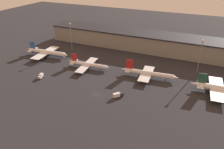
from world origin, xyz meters
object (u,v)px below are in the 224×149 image
(service_vehicle_0, at_px, (41,76))
(airplane_0, at_px, (47,52))
(service_vehicle_2, at_px, (118,95))
(airplane_1, at_px, (88,65))
(airplane_3, at_px, (218,88))
(airplane_2, at_px, (148,74))

(service_vehicle_0, bearing_deg, airplane_0, -165.52)
(service_vehicle_0, xyz_separation_m, service_vehicle_2, (66.77, -0.67, 0.08))
(service_vehicle_0, height_order, service_vehicle_2, service_vehicle_2)
(airplane_1, distance_m, service_vehicle_0, 40.33)
(service_vehicle_0, bearing_deg, service_vehicle_2, 70.97)
(airplane_3, relative_size, service_vehicle_2, 5.18)
(airplane_0, xyz_separation_m, airplane_3, (153.84, -5.33, 0.03))
(airplane_2, relative_size, service_vehicle_0, 7.37)
(airplane_2, distance_m, service_vehicle_2, 37.97)
(airplane_1, xyz_separation_m, airplane_2, (52.54, 4.21, 0.39))
(service_vehicle_0, bearing_deg, airplane_2, 96.16)
(airplane_1, distance_m, service_vehicle_2, 52.48)
(airplane_3, distance_m, service_vehicle_0, 133.21)
(airplane_1, xyz_separation_m, service_vehicle_2, (41.52, -32.09, -1.12))
(airplane_3, bearing_deg, airplane_1, 176.34)
(service_vehicle_0, bearing_deg, airplane_3, 85.87)
(service_vehicle_2, bearing_deg, airplane_3, -21.64)
(airplane_3, xyz_separation_m, service_vehicle_0, (-129.05, -32.94, -2.04))
(airplane_1, xyz_separation_m, airplane_3, (103.80, 1.52, 0.84))
(airplane_0, height_order, service_vehicle_0, airplane_0)
(service_vehicle_2, bearing_deg, airplane_0, 106.97)
(airplane_3, xyz_separation_m, service_vehicle_2, (-62.28, -33.61, -1.96))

